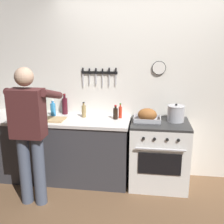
# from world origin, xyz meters

# --- Properties ---
(wall_back) EXTENTS (6.00, 0.13, 2.60)m
(wall_back) POSITION_xyz_m (-0.00, 1.35, 1.30)
(wall_back) COLOR white
(wall_back) RESTS_ON ground
(counter_block) EXTENTS (2.03, 0.65, 0.90)m
(counter_block) POSITION_xyz_m (-1.20, 0.99, 0.45)
(counter_block) COLOR #38383D
(counter_block) RESTS_ON ground
(stove) EXTENTS (0.76, 0.67, 0.90)m
(stove) POSITION_xyz_m (0.22, 0.99, 0.45)
(stove) COLOR white
(stove) RESTS_ON ground
(person_cook) EXTENTS (0.51, 0.63, 1.66)m
(person_cook) POSITION_xyz_m (-1.30, 0.35, 0.95)
(person_cook) COLOR #4C566B
(person_cook) RESTS_ON ground
(roasting_pan) EXTENTS (0.35, 0.26, 0.18)m
(roasting_pan) POSITION_xyz_m (0.05, 0.98, 0.98)
(roasting_pan) COLOR #B7B7BC
(roasting_pan) RESTS_ON stove
(stock_pot) EXTENTS (0.23, 0.23, 0.24)m
(stock_pot) POSITION_xyz_m (0.42, 1.06, 1.01)
(stock_pot) COLOR #B7B7BC
(stock_pot) RESTS_ON stove
(cutting_board) EXTENTS (0.36, 0.24, 0.02)m
(cutting_board) POSITION_xyz_m (-1.24, 0.88, 0.91)
(cutting_board) COLOR tan
(cutting_board) RESTS_ON counter_block
(bottle_soy_sauce) EXTENTS (0.06, 0.06, 0.20)m
(bottle_soy_sauce) POSITION_xyz_m (-0.38, 1.05, 0.98)
(bottle_soy_sauce) COLOR black
(bottle_soy_sauce) RESTS_ON counter_block
(bottle_wine_red) EXTENTS (0.08, 0.08, 0.30)m
(bottle_wine_red) POSITION_xyz_m (-1.15, 1.21, 1.02)
(bottle_wine_red) COLOR #47141E
(bottle_wine_red) RESTS_ON counter_block
(bottle_olive_oil) EXTENTS (0.06, 0.06, 0.27)m
(bottle_olive_oil) POSITION_xyz_m (-1.47, 1.21, 1.01)
(bottle_olive_oil) COLOR #385623
(bottle_olive_oil) RESTS_ON counter_block
(bottle_vinegar) EXTENTS (0.06, 0.06, 0.21)m
(bottle_vinegar) POSITION_xyz_m (-0.83, 1.08, 0.99)
(bottle_vinegar) COLOR #997F4C
(bottle_vinegar) RESTS_ON counter_block
(bottle_hot_sauce) EXTENTS (0.05, 0.05, 0.21)m
(bottle_hot_sauce) POSITION_xyz_m (-0.32, 1.11, 0.99)
(bottle_hot_sauce) COLOR red
(bottle_hot_sauce) RESTS_ON counter_block
(bottle_dish_soap) EXTENTS (0.07, 0.07, 0.23)m
(bottle_dish_soap) POSITION_xyz_m (-1.28, 1.09, 1.00)
(bottle_dish_soap) COLOR #338CCC
(bottle_dish_soap) RESTS_ON counter_block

